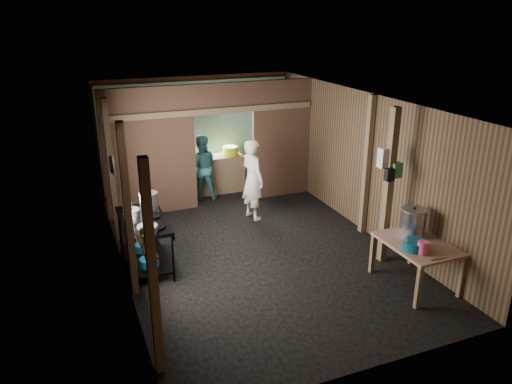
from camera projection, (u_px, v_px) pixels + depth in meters
name	position (u px, v px, depth m)	size (l,w,h in m)	color
floor	(252.00, 246.00, 8.75)	(4.50, 7.00, 0.00)	black
ceiling	(251.00, 101.00, 7.84)	(4.50, 7.00, 0.00)	#403E3C
wall_back	(197.00, 133.00, 11.34)	(4.50, 0.00, 2.60)	brown
wall_front	(370.00, 273.00, 5.25)	(4.50, 0.00, 2.60)	brown
wall_left	(116.00, 195.00, 7.51)	(0.00, 7.00, 2.60)	brown
wall_right	(364.00, 163.00, 9.09)	(0.00, 7.00, 2.60)	brown
partition_left	(150.00, 153.00, 9.74)	(1.85, 0.10, 2.60)	#3E2718
partition_right	(281.00, 139.00, 10.76)	(1.35, 0.10, 2.60)	#3E2718
partition_header	(223.00, 98.00, 9.95)	(1.30, 0.10, 0.60)	#3E2718
turquoise_panel	(197.00, 135.00, 11.31)	(4.40, 0.06, 2.50)	#76AAA2
back_counter	(217.00, 174.00, 11.27)	(1.20, 0.50, 0.85)	#7A6148
wall_clock	(207.00, 107.00, 11.13)	(0.20, 0.20, 0.03)	silver
post_left_a	(152.00, 272.00, 5.27)	(0.10, 0.12, 2.60)	#7A6148
post_left_b	(128.00, 213.00, 6.84)	(0.10, 0.12, 2.60)	#7A6148
post_left_c	(111.00, 172.00, 8.57)	(0.10, 0.12, 2.60)	#7A6148
post_right	(367.00, 166.00, 8.89)	(0.10, 0.12, 2.60)	#7A6148
post_free	(388.00, 187.00, 7.82)	(0.12, 0.12, 2.60)	#7A6148
cross_beam	(213.00, 111.00, 9.91)	(4.40, 0.12, 0.12)	#7A6148
pan_lid_big	(113.00, 166.00, 7.75)	(0.34, 0.34, 0.03)	gray
pan_lid_small	(111.00, 165.00, 8.13)	(0.30, 0.30, 0.03)	black
wall_shelf	(146.00, 244.00, 5.68)	(0.14, 0.80, 0.03)	#7A6148
jar_white	(150.00, 248.00, 5.44)	(0.07, 0.07, 0.10)	silver
jar_yellow	(146.00, 239.00, 5.66)	(0.08, 0.08, 0.10)	#B0B813
jar_green	(142.00, 232.00, 5.85)	(0.06, 0.06, 0.10)	#388741
bag_white	(386.00, 158.00, 7.70)	(0.22, 0.15, 0.32)	silver
bag_green	(396.00, 170.00, 7.68)	(0.16, 0.12, 0.24)	#388741
bag_black	(389.00, 175.00, 7.63)	(0.14, 0.10, 0.20)	black
gas_range	(145.00, 243.00, 7.91)	(0.74, 1.44, 0.85)	black
prep_table	(415.00, 264.00, 7.41)	(0.86, 1.19, 0.70)	#A07B66
stove_pot_large	(149.00, 202.00, 8.08)	(0.31, 0.31, 0.31)	#B7B7C3
stove_pot_med	(132.00, 216.00, 7.64)	(0.26, 0.26, 0.22)	#B7B7C3
stove_saucepan	(127.00, 207.00, 8.09)	(0.17, 0.17, 0.11)	#B7B7C3
frying_pan	(147.00, 227.00, 7.40)	(0.31, 0.53, 0.07)	gray
blue_tub_front	(149.00, 262.00, 7.71)	(0.31, 0.31, 0.13)	navy
blue_tub_back	(143.00, 247.00, 8.21)	(0.31, 0.31, 0.13)	navy
stock_pot	(413.00, 223.00, 7.46)	(0.39, 0.39, 0.46)	#B7B7C3
wash_basin	(415.00, 245.00, 7.07)	(0.36, 0.36, 0.13)	navy
pink_bucket	(423.00, 248.00, 6.93)	(0.16, 0.16, 0.19)	#ED4D80
knife	(439.00, 258.00, 6.81)	(0.30, 0.04, 0.01)	#B7B7C3
yellow_tub	(231.00, 151.00, 11.21)	(0.35, 0.35, 0.19)	#B0B813
red_cup	(201.00, 155.00, 10.97)	(0.12, 0.12, 0.13)	maroon
cook	(253.00, 179.00, 9.68)	(0.60, 0.39, 1.64)	silver
worker_back	(202.00, 167.00, 10.72)	(0.71, 0.55, 1.46)	#307171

